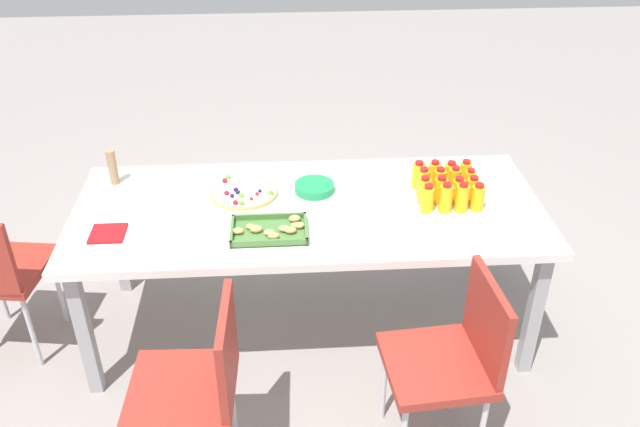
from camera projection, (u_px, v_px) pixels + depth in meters
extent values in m
plane|color=gray|center=(310.00, 324.00, 3.50)|extent=(12.00, 12.00, 0.00)
cube|color=silver|center=(308.00, 210.00, 3.12)|extent=(2.19, 0.91, 0.04)
cube|color=#99999E|center=(488.00, 224.00, 3.69)|extent=(0.06, 0.06, 0.69)
cube|color=#99999E|center=(117.00, 237.00, 3.58)|extent=(0.06, 0.06, 0.69)
cube|color=#99999E|center=(534.00, 313.00, 3.05)|extent=(0.06, 0.06, 0.69)
cube|color=#99999E|center=(85.00, 333.00, 2.94)|extent=(0.06, 0.06, 0.69)
cube|color=maroon|center=(2.00, 269.00, 3.16)|extent=(0.45, 0.45, 0.04)
cylinder|color=silver|center=(59.00, 290.00, 3.41)|extent=(0.02, 0.02, 0.41)
cylinder|color=silver|center=(32.00, 333.00, 3.14)|extent=(0.02, 0.02, 0.41)
cube|color=maroon|center=(436.00, 365.00, 2.62)|extent=(0.43, 0.43, 0.04)
cube|color=maroon|center=(487.00, 324.00, 2.55)|extent=(0.06, 0.38, 0.38)
cylinder|color=silver|center=(384.00, 384.00, 2.87)|extent=(0.02, 0.02, 0.41)
cylinder|color=silver|center=(455.00, 376.00, 2.91)|extent=(0.02, 0.02, 0.41)
cube|color=maroon|center=(182.00, 390.00, 2.51)|extent=(0.41, 0.41, 0.04)
cube|color=maroon|center=(227.00, 352.00, 2.42)|extent=(0.04, 0.38, 0.38)
cylinder|color=silver|center=(156.00, 403.00, 2.78)|extent=(0.02, 0.02, 0.41)
cylinder|color=silver|center=(232.00, 402.00, 2.78)|extent=(0.02, 0.02, 0.41)
cylinder|color=#F9AD14|center=(465.00, 174.00, 3.25)|extent=(0.06, 0.06, 0.12)
cylinder|color=red|center=(467.00, 162.00, 3.21)|extent=(0.04, 0.04, 0.02)
cylinder|color=#F9AD14|center=(450.00, 176.00, 3.24)|extent=(0.06, 0.06, 0.12)
cylinder|color=red|center=(452.00, 163.00, 3.21)|extent=(0.04, 0.04, 0.02)
cylinder|color=#F9AD14|center=(434.00, 175.00, 3.23)|extent=(0.06, 0.06, 0.13)
cylinder|color=red|center=(435.00, 162.00, 3.20)|extent=(0.04, 0.04, 0.02)
cylinder|color=#F9AE14|center=(418.00, 176.00, 3.24)|extent=(0.06, 0.06, 0.12)
cylinder|color=red|center=(419.00, 163.00, 3.20)|extent=(0.04, 0.04, 0.02)
cylinder|color=#F9AC14|center=(470.00, 183.00, 3.18)|extent=(0.05, 0.05, 0.12)
cylinder|color=red|center=(471.00, 171.00, 3.15)|extent=(0.03, 0.03, 0.02)
cylinder|color=#F9AD14|center=(454.00, 182.00, 3.17)|extent=(0.06, 0.06, 0.13)
cylinder|color=red|center=(456.00, 168.00, 3.13)|extent=(0.04, 0.04, 0.02)
cylinder|color=#FAAC14|center=(439.00, 183.00, 3.17)|extent=(0.06, 0.06, 0.13)
cylinder|color=red|center=(441.00, 169.00, 3.13)|extent=(0.04, 0.04, 0.02)
cylinder|color=#FAAE14|center=(423.00, 183.00, 3.17)|extent=(0.06, 0.06, 0.13)
cylinder|color=red|center=(424.00, 170.00, 3.13)|extent=(0.04, 0.04, 0.02)
cylinder|color=#F9AC14|center=(473.00, 190.00, 3.12)|extent=(0.06, 0.06, 0.12)
cylinder|color=red|center=(474.00, 178.00, 3.09)|extent=(0.04, 0.04, 0.02)
cylinder|color=#FAAD14|center=(458.00, 192.00, 3.11)|extent=(0.06, 0.06, 0.12)
cylinder|color=red|center=(460.00, 179.00, 3.08)|extent=(0.04, 0.04, 0.02)
cylinder|color=#F9AC14|center=(441.00, 191.00, 3.11)|extent=(0.06, 0.06, 0.12)
cylinder|color=red|center=(442.00, 178.00, 3.08)|extent=(0.04, 0.04, 0.02)
cylinder|color=#F9AE14|center=(424.00, 192.00, 3.11)|extent=(0.06, 0.06, 0.12)
cylinder|color=red|center=(426.00, 179.00, 3.07)|extent=(0.04, 0.04, 0.02)
cylinder|color=#F9AD14|center=(478.00, 198.00, 3.06)|extent=(0.06, 0.06, 0.12)
cylinder|color=red|center=(480.00, 185.00, 3.02)|extent=(0.04, 0.04, 0.02)
cylinder|color=#F9AC14|center=(462.00, 198.00, 3.05)|extent=(0.06, 0.06, 0.13)
cylinder|color=red|center=(464.00, 185.00, 3.01)|extent=(0.04, 0.04, 0.02)
cylinder|color=#F9AE14|center=(446.00, 199.00, 3.04)|extent=(0.06, 0.06, 0.13)
cylinder|color=red|center=(447.00, 185.00, 3.00)|extent=(0.04, 0.04, 0.02)
cylinder|color=#F9AE14|center=(427.00, 199.00, 3.05)|extent=(0.06, 0.06, 0.12)
cylinder|color=red|center=(429.00, 186.00, 3.01)|extent=(0.04, 0.04, 0.02)
cylinder|color=tan|center=(244.00, 192.00, 3.21)|extent=(0.33, 0.33, 0.02)
cylinder|color=white|center=(244.00, 190.00, 3.20)|extent=(0.30, 0.30, 0.01)
sphere|color=#1E1947|center=(236.00, 190.00, 3.18)|extent=(0.02, 0.02, 0.02)
sphere|color=#66B238|center=(228.00, 177.00, 3.29)|extent=(0.02, 0.02, 0.02)
sphere|color=#1E1947|center=(232.00, 196.00, 3.13)|extent=(0.02, 0.02, 0.02)
sphere|color=#1E1947|center=(238.00, 192.00, 3.16)|extent=(0.02, 0.02, 0.02)
sphere|color=red|center=(235.00, 202.00, 3.08)|extent=(0.02, 0.02, 0.02)
sphere|color=red|center=(227.00, 193.00, 3.15)|extent=(0.02, 0.02, 0.02)
sphere|color=#66B238|center=(241.00, 203.00, 3.08)|extent=(0.03, 0.03, 0.03)
sphere|color=#66B238|center=(241.00, 195.00, 3.13)|extent=(0.03, 0.03, 0.03)
sphere|color=red|center=(257.00, 194.00, 3.15)|extent=(0.02, 0.02, 0.02)
sphere|color=#1E1947|center=(260.00, 191.00, 3.17)|extent=(0.02, 0.02, 0.02)
sphere|color=#66B238|center=(270.00, 192.00, 3.16)|extent=(0.03, 0.03, 0.03)
sphere|color=red|center=(251.00, 199.00, 3.11)|extent=(0.02, 0.02, 0.02)
sphere|color=red|center=(225.00, 181.00, 3.25)|extent=(0.03, 0.03, 0.03)
cube|color=#477238|center=(269.00, 232.00, 2.92)|extent=(0.34, 0.22, 0.01)
cube|color=#477238|center=(269.00, 217.00, 3.00)|extent=(0.34, 0.01, 0.03)
cube|color=#477238|center=(269.00, 243.00, 2.82)|extent=(0.34, 0.01, 0.03)
cube|color=#477238|center=(306.00, 229.00, 2.92)|extent=(0.01, 0.22, 0.03)
cube|color=#477238|center=(232.00, 231.00, 2.90)|extent=(0.01, 0.22, 0.03)
ellipsoid|color=tan|center=(295.00, 218.00, 2.98)|extent=(0.05, 0.04, 0.03)
ellipsoid|color=tan|center=(272.00, 235.00, 2.87)|extent=(0.04, 0.03, 0.02)
ellipsoid|color=tan|center=(269.00, 233.00, 2.89)|extent=(0.03, 0.02, 0.02)
ellipsoid|color=tan|center=(238.00, 231.00, 2.90)|extent=(0.05, 0.04, 0.03)
ellipsoid|color=tan|center=(270.00, 233.00, 2.89)|extent=(0.05, 0.03, 0.03)
ellipsoid|color=tan|center=(290.00, 230.00, 2.90)|extent=(0.05, 0.04, 0.03)
ellipsoid|color=tan|center=(273.00, 236.00, 2.86)|extent=(0.05, 0.03, 0.03)
ellipsoid|color=tan|center=(256.00, 229.00, 2.91)|extent=(0.06, 0.04, 0.03)
ellipsoid|color=tan|center=(284.00, 229.00, 2.91)|extent=(0.05, 0.04, 0.03)
ellipsoid|color=tan|center=(251.00, 227.00, 2.93)|extent=(0.04, 0.03, 0.02)
ellipsoid|color=tan|center=(299.00, 225.00, 2.93)|extent=(0.05, 0.04, 0.03)
ellipsoid|color=tan|center=(295.00, 225.00, 2.94)|extent=(0.04, 0.03, 0.02)
cylinder|color=#1E8C4C|center=(314.00, 191.00, 3.23)|extent=(0.19, 0.19, 0.00)
cylinder|color=#1E8C4C|center=(314.00, 190.00, 3.23)|extent=(0.19, 0.19, 0.00)
cylinder|color=#1E8C4C|center=(314.00, 189.00, 3.23)|extent=(0.19, 0.19, 0.00)
cylinder|color=#1E8C4C|center=(314.00, 188.00, 3.22)|extent=(0.19, 0.19, 0.00)
cylinder|color=#1E8C4C|center=(314.00, 187.00, 3.22)|extent=(0.19, 0.19, 0.00)
cylinder|color=#1E8C4C|center=(314.00, 186.00, 3.22)|extent=(0.19, 0.19, 0.00)
cylinder|color=#1E8C4C|center=(314.00, 185.00, 3.22)|extent=(0.19, 0.19, 0.00)
cylinder|color=#1E8C4C|center=(314.00, 184.00, 3.21)|extent=(0.19, 0.19, 0.00)
cube|color=red|center=(108.00, 233.00, 2.91)|extent=(0.15, 0.15, 0.01)
cylinder|color=#9E7A56|center=(113.00, 167.00, 3.25)|extent=(0.04, 0.04, 0.18)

